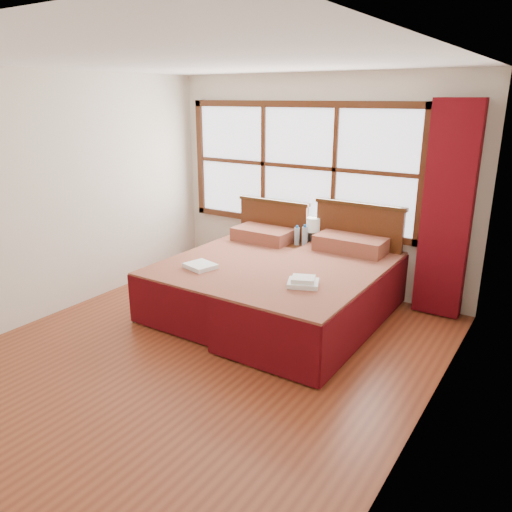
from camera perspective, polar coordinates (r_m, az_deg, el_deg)
The scene contains 15 objects.
floor at distance 4.87m, azimuth -5.73°, elevation -10.89°, with size 4.50×4.50×0.00m, color brown.
ceiling at distance 4.28m, azimuth -6.87°, elevation 21.30°, with size 4.50×4.50×0.00m, color white.
wall_back at distance 6.26m, azimuth 6.97°, elevation 8.21°, with size 4.00×4.00×0.00m, color silver.
wall_left at distance 5.85m, azimuth -21.73°, elevation 6.40°, with size 4.50×4.50×0.00m, color silver.
wall_right at distance 3.53m, azimuth 19.84°, elevation -0.26°, with size 4.50×4.50×0.00m, color silver.
window at distance 6.31m, azimuth 4.82°, elevation 10.19°, with size 3.16×0.06×1.56m.
curtain at distance 5.64m, azimuth 21.01°, elevation 4.75°, with size 0.50×0.16×2.30m, color #620911.
bed_left at distance 5.91m, azimuth -2.79°, elevation -2.07°, with size 1.09×2.11×1.06m.
bed_right at distance 5.34m, azimuth 7.50°, elevation -4.13°, with size 1.18×2.28×1.15m.
nightstand at distance 6.29m, azimuth 5.57°, elevation -1.26°, with size 0.43×0.42×0.57m.
towels_left at distance 5.40m, azimuth -6.38°, elevation -1.13°, with size 0.36×0.33×0.05m.
towels_right at distance 4.75m, azimuth 5.42°, elevation -2.97°, with size 0.36×0.34×0.09m.
lamp at distance 6.21m, azimuth 6.55°, elevation 3.47°, with size 0.17×0.17×0.33m.
bottle_near at distance 6.20m, azimuth 4.69°, elevation 2.30°, with size 0.07×0.07×0.25m.
bottle_far at distance 6.15m, azimuth 5.59°, elevation 2.26°, with size 0.07×0.07×0.27m.
Camera 1 is at (2.72, -3.30, 2.33)m, focal length 35.00 mm.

